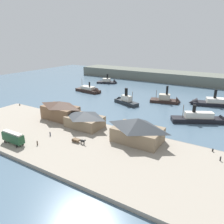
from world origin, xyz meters
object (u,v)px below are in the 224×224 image
(pedestrian_walking_west, at_px, (220,159))
(ferry_moored_west, at_px, (204,119))
(mooring_post_center_west, at_px, (213,150))
(ferry_outer_harbor, at_px, (90,90))
(ferry_shed_customs_shed, at_px, (60,110))
(pedestrian_near_east_shed, at_px, (50,134))
(pedestrian_standing_center, at_px, (37,143))
(ferry_shed_east_terminal, at_px, (85,119))
(street_tram, at_px, (13,137))
(ferry_approaching_east, at_px, (125,101))
(ferry_moored_east, at_px, (109,82))
(mooring_post_center_east, at_px, (20,105))
(ferry_approaching_west, at_px, (168,100))
(ferry_mid_harbor, at_px, (209,103))
(horse_cart, at_px, (79,140))
(ferry_shed_central_terminal, at_px, (138,130))

(pedestrian_walking_west, relative_size, ferry_moored_west, 0.06)
(mooring_post_center_west, distance_m, ferry_outer_harbor, 95.40)
(ferry_shed_customs_shed, bearing_deg, pedestrian_near_east_shed, -58.51)
(ferry_outer_harbor, bearing_deg, ferry_moored_west, -13.75)
(pedestrian_standing_center, bearing_deg, ferry_shed_east_terminal, 79.99)
(street_tram, height_order, pedestrian_standing_center, street_tram)
(ferry_shed_east_terminal, relative_size, ferry_outer_harbor, 0.70)
(pedestrian_near_east_shed, distance_m, mooring_post_center_west, 55.27)
(ferry_approaching_east, bearing_deg, ferry_moored_east, 130.49)
(mooring_post_center_east, distance_m, ferry_outer_harbor, 48.47)
(street_tram, distance_m, ferry_approaching_west, 84.28)
(ferry_shed_customs_shed, height_order, pedestrian_walking_west, ferry_shed_customs_shed)
(mooring_post_center_west, relative_size, ferry_approaching_west, 0.05)
(ferry_moored_east, distance_m, ferry_moored_west, 96.60)
(ferry_shed_customs_shed, distance_m, pedestrian_standing_center, 24.95)
(pedestrian_walking_west, xyz_separation_m, ferry_moored_east, (-91.51, 85.12, -0.68))
(ferry_approaching_east, bearing_deg, ferry_shed_east_terminal, -84.54)
(ferry_mid_harbor, bearing_deg, ferry_shed_customs_shed, -130.75)
(pedestrian_near_east_shed, height_order, ferry_moored_east, ferry_moored_east)
(ferry_shed_customs_shed, distance_m, ferry_shed_east_terminal, 14.65)
(street_tram, xyz_separation_m, ferry_approaching_east, (7.28, 64.75, -1.91))
(horse_cart, distance_m, mooring_post_center_west, 43.30)
(street_tram, height_order, ferry_outer_harbor, ferry_outer_harbor)
(ferry_approaching_west, bearing_deg, pedestrian_near_east_shed, -107.80)
(ferry_shed_east_terminal, xyz_separation_m, street_tram, (-11.15, -24.25, -0.80))
(ferry_shed_east_terminal, xyz_separation_m, ferry_shed_central_terminal, (23.38, -0.67, 0.98))
(ferry_shed_customs_shed, relative_size, ferry_shed_east_terminal, 1.13)
(horse_cart, relative_size, ferry_moored_east, 0.32)
(pedestrian_standing_center, height_order, ferry_approaching_east, ferry_approaching_east)
(pedestrian_walking_west, xyz_separation_m, mooring_post_center_east, (-96.76, 4.58, -0.25))
(street_tram, bearing_deg, ferry_mid_harbor, 60.55)
(ferry_outer_harbor, xyz_separation_m, ferry_moored_east, (-5.83, 33.35, -0.19))
(street_tram, bearing_deg, ferry_moored_west, 48.87)
(pedestrian_walking_west, height_order, ferry_moored_west, ferry_moored_west)
(ferry_moored_west, bearing_deg, ferry_shed_central_terminal, -114.97)
(pedestrian_standing_center, bearing_deg, ferry_approaching_west, 75.12)
(pedestrian_standing_center, distance_m, mooring_post_center_west, 56.52)
(horse_cart, xyz_separation_m, mooring_post_center_east, (-54.38, 17.10, -0.48))
(ferry_shed_central_terminal, relative_size, ferry_moored_east, 0.94)
(ferry_shed_customs_shed, xyz_separation_m, ferry_moored_west, (53.86, 32.07, -3.67))
(pedestrian_walking_west, bearing_deg, ferry_outer_harbor, 148.86)
(ferry_shed_customs_shed, height_order, pedestrian_near_east_shed, ferry_shed_customs_shed)
(ferry_shed_east_terminal, xyz_separation_m, ferry_approaching_west, (16.55, 55.32, -3.03))
(pedestrian_near_east_shed, bearing_deg, ferry_shed_central_terminal, 23.71)
(street_tram, bearing_deg, pedestrian_walking_west, 22.07)
(ferry_approaching_east, bearing_deg, ferry_moored_west, -9.19)
(ferry_shed_customs_shed, relative_size, ferry_mid_harbor, 0.62)
(ferry_approaching_east, distance_m, ferry_outer_harbor, 34.48)
(ferry_moored_west, bearing_deg, street_tram, -131.13)
(ferry_approaching_east, bearing_deg, ferry_shed_customs_shed, -105.31)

